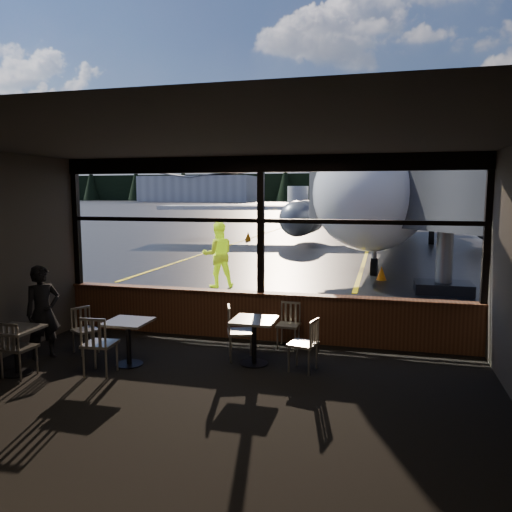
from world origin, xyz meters
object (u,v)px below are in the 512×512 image
at_px(cafe_table_left, 17,351).
at_px(chair_mid_s, 100,344).
at_px(passenger, 43,312).
at_px(cone_wing, 248,236).
at_px(chair_near_e, 303,345).
at_px(jet_bridge, 435,205).
at_px(chair_mid_w, 86,331).
at_px(cafe_table_mid, 129,343).
at_px(airliner, 394,150).
at_px(ground_crew, 218,255).
at_px(cone_nose, 382,273).
at_px(chair_near_w, 241,333).
at_px(chair_near_n, 288,326).
at_px(cafe_table_near, 254,342).
at_px(chair_left_s, 19,348).

xyz_separation_m(cafe_table_left, chair_mid_s, (1.26, 0.32, 0.11)).
bearing_deg(passenger, cone_wing, 38.27).
height_order(cafe_table_left, chair_near_e, chair_near_e).
bearing_deg(jet_bridge, chair_mid_w, -132.14).
bearing_deg(passenger, cafe_table_mid, -56.58).
relative_size(airliner, ground_crew, 17.31).
height_order(chair_mid_s, cone_nose, chair_mid_s).
distance_m(chair_near_w, cone_wing, 21.95).
distance_m(chair_near_w, chair_near_n, 1.07).
bearing_deg(cone_nose, chair_near_e, -97.32).
bearing_deg(cone_nose, cone_wing, 122.51).
bearing_deg(ground_crew, chair_mid_w, 59.86).
relative_size(cafe_table_near, chair_near_e, 0.89).
height_order(chair_mid_w, passenger, passenger).
height_order(chair_near_n, chair_mid_s, chair_mid_s).
distance_m(cafe_table_near, chair_mid_s, 2.43).
xyz_separation_m(chair_near_n, ground_crew, (-3.20, 5.48, 0.56)).
bearing_deg(chair_near_e, cafe_table_near, 95.20).
xyz_separation_m(chair_near_w, chair_near_n, (0.65, 0.84, -0.06)).
xyz_separation_m(chair_mid_s, chair_mid_w, (-0.83, 0.88, -0.07)).
bearing_deg(passenger, chair_near_w, -44.94).
bearing_deg(chair_mid_s, cone_wing, 94.67).
relative_size(chair_near_e, cone_nose, 1.89).
relative_size(cafe_table_mid, cone_nose, 1.63).
relative_size(cafe_table_left, chair_near_w, 0.78).
bearing_deg(cafe_table_mid, ground_crew, 96.77).
bearing_deg(chair_near_n, chair_mid_w, 21.65).
relative_size(ground_crew, cone_wing, 3.53).
bearing_deg(cafe_table_near, cafe_table_mid, -164.65).
relative_size(chair_near_e, cone_wing, 1.56).
bearing_deg(ground_crew, chair_mid_s, 66.37).
xyz_separation_m(cafe_table_mid, chair_near_n, (2.36, 1.56, 0.04)).
height_order(chair_left_s, cone_nose, chair_left_s).
xyz_separation_m(airliner, chair_near_e, (-1.61, -21.40, -4.77)).
height_order(cafe_table_left, chair_left_s, chair_left_s).
xyz_separation_m(jet_bridge, passenger, (-6.92, -7.50, -1.69)).
height_order(cafe_table_mid, cafe_table_left, cafe_table_mid).
relative_size(passenger, cone_wing, 2.88).
distance_m(chair_mid_w, chair_left_s, 1.32).
bearing_deg(chair_near_w, chair_mid_s, -77.46).
bearing_deg(chair_near_e, chair_near_w, 88.18).
relative_size(airliner, cafe_table_left, 45.97).
distance_m(chair_mid_s, cone_wing, 22.72).
height_order(cafe_table_left, passenger, passenger).
height_order(cafe_table_left, cone_wing, cafe_table_left).
bearing_deg(cafe_table_mid, cafe_table_near, 15.35).
distance_m(cafe_table_near, cafe_table_left, 3.72).
xyz_separation_m(cafe_table_mid, ground_crew, (-0.84, 7.04, 0.61)).
relative_size(chair_near_w, passenger, 0.59).
relative_size(airliner, chair_near_e, 39.25).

